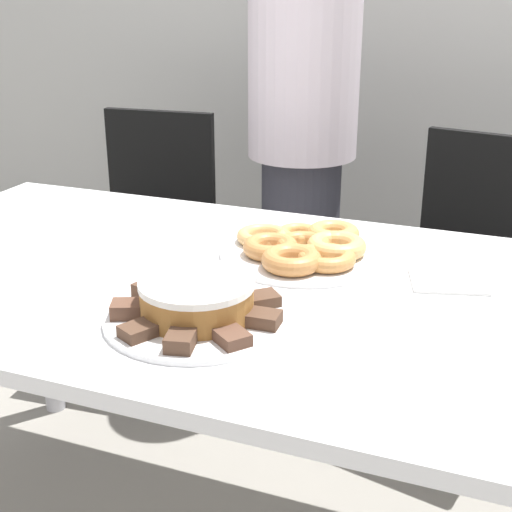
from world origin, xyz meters
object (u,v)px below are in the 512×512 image
(plate_donuts, at_px, (303,254))
(frosted_cake, at_px, (197,298))
(office_chair_left, at_px, (147,252))
(napkin, at_px, (448,282))
(person_standing, at_px, (302,141))
(office_chair_right, at_px, (463,298))
(plate_cake, at_px, (198,318))

(plate_donuts, xyz_separation_m, frosted_cake, (-0.08, -0.37, 0.04))
(office_chair_left, distance_m, napkin, 1.31)
(office_chair_left, relative_size, napkin, 5.14)
(frosted_cake, bearing_deg, office_chair_left, 124.30)
(office_chair_left, bearing_deg, person_standing, 4.32)
(person_standing, xyz_separation_m, napkin, (0.55, -0.76, -0.09))
(office_chair_right, bearing_deg, plate_cake, -98.16)
(office_chair_left, height_order, napkin, office_chair_left)
(office_chair_left, relative_size, frosted_cake, 4.34)
(plate_donuts, height_order, frosted_cake, frosted_cake)
(person_standing, distance_m, frosted_cake, 1.10)
(person_standing, xyz_separation_m, office_chair_left, (-0.53, -0.08, -0.41))
(person_standing, relative_size, napkin, 9.19)
(office_chair_left, distance_m, office_chair_right, 1.06)
(office_chair_left, distance_m, plate_donuts, 1.05)
(plate_cake, bearing_deg, office_chair_right, 69.46)
(frosted_cake, xyz_separation_m, napkin, (0.39, 0.33, -0.04))
(office_chair_left, relative_size, plate_cake, 2.65)
(person_standing, relative_size, plate_cake, 4.75)
(person_standing, xyz_separation_m, frosted_cake, (0.16, -1.09, -0.05))
(office_chair_right, bearing_deg, frosted_cake, -98.16)
(plate_cake, relative_size, frosted_cake, 1.63)
(office_chair_right, distance_m, plate_cake, 1.12)
(office_chair_right, bearing_deg, person_standing, -176.40)
(person_standing, bearing_deg, frosted_cake, -81.68)
(office_chair_left, height_order, office_chair_right, same)
(plate_donuts, relative_size, frosted_cake, 1.80)
(plate_cake, xyz_separation_m, napkin, (0.39, 0.33, -0.00))
(office_chair_right, relative_size, plate_cake, 2.65)
(office_chair_right, height_order, plate_cake, office_chair_right)
(napkin, bearing_deg, person_standing, 125.70)
(plate_cake, bearing_deg, person_standing, 98.32)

